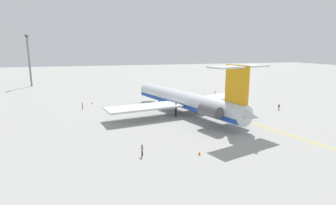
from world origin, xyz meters
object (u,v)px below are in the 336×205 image
at_px(main_jetliner, 187,100).
at_px(safety_cone_wingtip, 92,103).
at_px(ground_crew_near_tail, 142,149).
at_px(ground_crew_near_nose, 82,105).
at_px(safety_cone_nose, 199,153).
at_px(light_mast, 29,58).
at_px(ground_crew_portside, 215,92).
at_px(ground_crew_starboard, 279,106).

height_order(main_jetliner, safety_cone_wingtip, main_jetliner).
bearing_deg(ground_crew_near_tail, main_jetliner, -159.95).
relative_size(ground_crew_near_nose, safety_cone_nose, 3.01).
bearing_deg(light_mast, ground_crew_near_nose, -157.50).
bearing_deg(main_jetliner, safety_cone_nose, 147.66).
bearing_deg(safety_cone_wingtip, ground_crew_near_nose, 156.76).
bearing_deg(safety_cone_wingtip, ground_crew_portside, -86.16).
bearing_deg(ground_crew_portside, main_jetliner, 124.62).
bearing_deg(safety_cone_wingtip, ground_crew_starboard, -115.37).
bearing_deg(main_jetliner, ground_crew_starboard, -112.10).
bearing_deg(ground_crew_near_tail, light_mast, -105.46).
distance_m(ground_crew_starboard, safety_cone_wingtip, 50.17).
height_order(safety_cone_wingtip, light_mast, light_mast).
xyz_separation_m(main_jetliner, ground_crew_starboard, (-2.61, -23.93, -2.36)).
bearing_deg(ground_crew_portside, ground_crew_starboard, 178.10).
bearing_deg(ground_crew_starboard, safety_cone_wingtip, -99.44).
bearing_deg(main_jetliner, ground_crew_near_nose, 44.95).
bearing_deg(ground_crew_starboard, safety_cone_nose, -40.17).
bearing_deg(safety_cone_wingtip, ground_crew_near_tail, -170.95).
relative_size(ground_crew_portside, ground_crew_starboard, 1.01).
bearing_deg(ground_crew_near_tail, ground_crew_starboard, 170.86).
height_order(safety_cone_nose, safety_cone_wingtip, same).
distance_m(safety_cone_wingtip, light_mast, 52.51).
xyz_separation_m(safety_cone_nose, safety_cone_wingtip, (42.20, 14.52, 0.00)).
relative_size(ground_crew_near_nose, ground_crew_near_tail, 0.93).
height_order(main_jetliner, ground_crew_starboard, main_jetliner).
height_order(ground_crew_near_tail, ground_crew_portside, ground_crew_near_tail).
bearing_deg(ground_crew_starboard, main_jetliner, -80.29).
bearing_deg(light_mast, ground_crew_starboard, -134.21).
xyz_separation_m(ground_crew_near_nose, ground_crew_portside, (8.26, -42.05, 0.00)).
relative_size(ground_crew_starboard, safety_cone_nose, 2.98).
height_order(main_jetliner, ground_crew_near_tail, main_jetliner).
xyz_separation_m(main_jetliner, light_mast, (64.42, 44.98, 8.19)).
distance_m(ground_crew_starboard, safety_cone_nose, 37.13).
bearing_deg(ground_crew_starboard, ground_crew_portside, -150.83).
height_order(ground_crew_near_nose, safety_cone_nose, ground_crew_near_nose).
bearing_deg(safety_cone_nose, ground_crew_portside, -29.26).
xyz_separation_m(ground_crew_near_tail, safety_cone_nose, (-2.04, -8.12, -0.86)).
relative_size(main_jetliner, ground_crew_near_tail, 23.50).
relative_size(ground_crew_starboard, light_mast, 0.08).
bearing_deg(ground_crew_near_tail, safety_cone_nose, 131.14).
distance_m(ground_crew_near_tail, ground_crew_starboard, 43.17).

